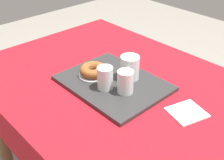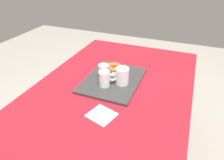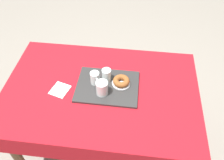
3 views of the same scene
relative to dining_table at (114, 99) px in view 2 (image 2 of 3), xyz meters
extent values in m
cube|color=#A8141E|center=(0.00, 0.00, 0.08)|extent=(1.34, 0.90, 0.04)
cube|color=#A8141E|center=(0.00, -0.45, -0.01)|extent=(1.34, 0.01, 0.14)
cube|color=#A8141E|center=(0.00, 0.45, -0.01)|extent=(1.34, 0.01, 0.14)
cube|color=#A8141E|center=(0.67, 0.00, -0.01)|extent=(0.01, 0.90, 0.14)
cylinder|color=brown|center=(0.58, -0.36, -0.30)|extent=(0.06, 0.06, 0.73)
cylinder|color=brown|center=(0.58, 0.36, -0.30)|extent=(0.06, 0.06, 0.73)
cube|color=#2D2D2D|center=(0.04, 0.02, 0.11)|extent=(0.42, 0.33, 0.02)
cylinder|color=silver|center=(0.02, -0.05, 0.17)|extent=(0.08, 0.08, 0.10)
cylinder|color=#84380F|center=(0.02, -0.05, 0.16)|extent=(0.07, 0.07, 0.07)
torus|color=silver|center=(-0.01, 0.00, 0.17)|extent=(0.04, 0.05, 0.06)
cylinder|color=silver|center=(0.03, 0.08, 0.16)|extent=(0.06, 0.06, 0.09)
cylinder|color=silver|center=(0.03, 0.08, 0.15)|extent=(0.05, 0.05, 0.06)
cylinder|color=silver|center=(-0.04, 0.04, 0.16)|extent=(0.06, 0.06, 0.09)
cylinder|color=silver|center=(-0.04, 0.04, 0.14)|extent=(0.05, 0.05, 0.04)
cylinder|color=silver|center=(0.14, 0.05, 0.12)|extent=(0.13, 0.13, 0.01)
torus|color=brown|center=(0.14, 0.05, 0.14)|extent=(0.11, 0.11, 0.04)
cube|color=white|center=(-0.27, -0.04, 0.10)|extent=(0.14, 0.15, 0.01)
camera|label=1|loc=(-0.69, 0.71, 0.75)|focal=46.39mm
camera|label=2|loc=(-0.96, -0.37, 0.76)|focal=32.56mm
camera|label=3|loc=(0.21, -1.05, 1.32)|focal=38.01mm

